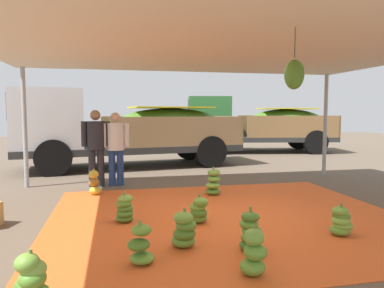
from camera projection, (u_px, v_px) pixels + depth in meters
The scene contains 17 objects.
ground_plane at pixel (191, 183), 8.90m from camera, with size 40.00×40.00×0.00m, color brown.
tarp_orange at pixel (228, 217), 5.97m from camera, with size 5.74×5.03×0.01m, color #E05B23.
tent_canopy at pixel (231, 47), 5.65m from camera, with size 8.00×7.00×2.81m.
banana_bunch_0 at pixel (184, 231), 4.61m from camera, with size 0.42×0.43×0.51m.
banana_bunch_1 at pixel (125, 209), 5.69m from camera, with size 0.39×0.40×0.48m.
banana_bunch_2 at pixel (254, 254), 3.81m from camera, with size 0.37×0.36×0.53m.
banana_bunch_3 at pixel (94, 183), 7.58m from camera, with size 0.30×0.30×0.55m.
banana_bunch_4 at pixel (141, 246), 4.12m from camera, with size 0.40×0.41×0.49m.
banana_bunch_5 at pixel (199, 211), 5.63m from camera, with size 0.40×0.41×0.45m.
banana_bunch_6 at pixel (341, 222), 5.09m from camera, with size 0.43×0.41×0.45m.
banana_bunch_7 at pixel (213, 183), 7.58m from camera, with size 0.42×0.40×0.58m.
banana_bunch_8 at pixel (251, 232), 4.52m from camera, with size 0.38×0.38×0.54m.
banana_bunch_9 at pixel (32, 280), 3.24m from camera, with size 0.40×0.38×0.50m.
cargo_truck_main at pixel (124, 128), 11.48m from camera, with size 7.07×3.18×2.40m.
cargo_truck_far at pixel (255, 124), 16.02m from camera, with size 6.57×3.35×2.40m.
worker_0 at pixel (116, 143), 8.54m from camera, with size 0.63×0.39×1.73m.
worker_1 at pixel (96, 142), 8.44m from camera, with size 0.65×0.40×1.78m.
Camera 1 is at (-1.79, -5.60, 1.71)m, focal length 34.03 mm.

